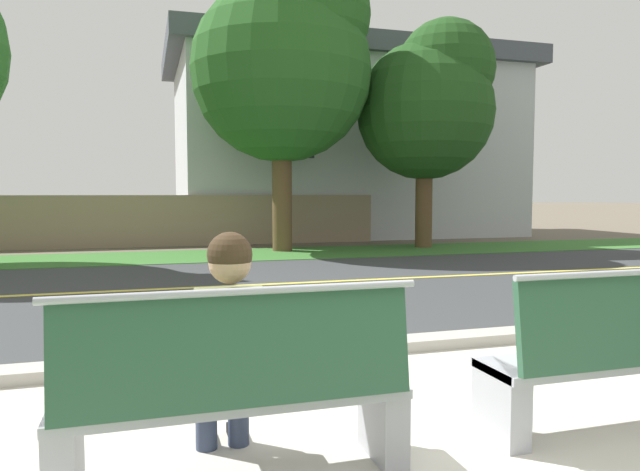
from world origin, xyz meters
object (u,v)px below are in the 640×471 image
shade_tree_centre (430,101)px  seated_person_olive (228,343)px  bench_left (237,396)px  bench_right (623,358)px  shade_tree_left (288,58)px

shade_tree_centre → seated_person_olive: bearing=-121.7°
bench_left → bench_right: bearing=0.0°
shade_tree_centre → shade_tree_left: bearing=179.0°
bench_right → shade_tree_centre: (4.51, 11.28, 3.43)m
bench_left → bench_right: (2.33, 0.00, 0.00)m
seated_person_olive → shade_tree_centre: (6.86, 11.11, 3.20)m
seated_person_olive → bench_right: bearing=-4.1°
bench_left → bench_right: same height
seated_person_olive → shade_tree_left: bearing=74.9°
bench_left → seated_person_olive: size_ratio=1.38×
shade_tree_left → bench_left: bearing=-104.8°
seated_person_olive → shade_tree_left: shade_tree_left is taller
bench_right → shade_tree_left: shade_tree_left is taller
seated_person_olive → shade_tree_centre: bearing=58.3°
seated_person_olive → shade_tree_centre: 13.45m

